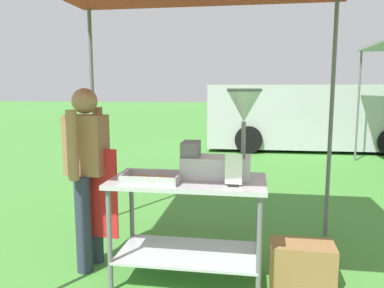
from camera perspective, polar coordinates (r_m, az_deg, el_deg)
ground_plane at (r=8.34m, az=3.30°, el=-2.84°), size 70.00×70.00×0.00m
donut_cart at (r=3.22m, az=-0.57°, el=-9.37°), size 1.26×0.67×0.87m
donut_tray at (r=3.08m, az=-5.92°, el=-5.19°), size 0.45×0.30×0.07m
donut_fryer at (r=3.13m, az=4.81°, el=0.08°), size 0.64×0.28×0.73m
menu_sign at (r=2.92m, az=6.17°, el=-4.23°), size 0.13×0.05×0.25m
vendor at (r=3.51m, az=-15.16°, el=-3.61°), size 0.46×0.54×1.61m
supply_crate at (r=3.43m, az=15.95°, el=-16.74°), size 0.52×0.31×0.36m
van_silver at (r=10.68m, az=17.36°, el=4.00°), size 5.48×2.22×1.69m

